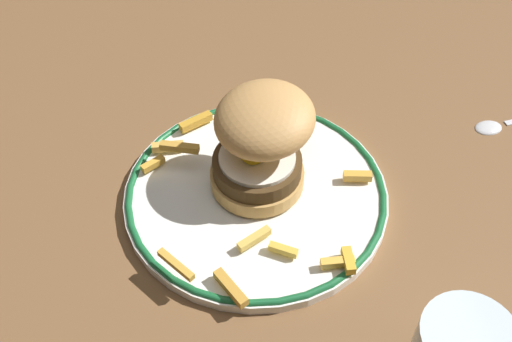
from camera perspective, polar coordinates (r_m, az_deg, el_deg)
The scene contains 5 objects.
ground_plane at distance 74.34cm, azimuth 3.54°, elevation -0.70°, with size 146.96×92.82×4.00cm, color brown.
dinner_plate at distance 68.92cm, azimuth 0.00°, elevation -2.11°, with size 29.70×29.70×1.60cm.
burger at distance 65.41cm, azimuth 0.48°, elevation 2.78°, with size 15.56×15.47×11.64cm.
fries_pile at distance 67.18cm, azimuth -1.23°, elevation -1.81°, with size 25.95×27.69×2.78cm.
spoon at distance 83.48cm, azimuth 21.79°, elevation 4.13°, with size 13.41×3.57×0.90cm.
Camera 1 is at (-12.18, -47.96, 53.47)cm, focal length 42.81 mm.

